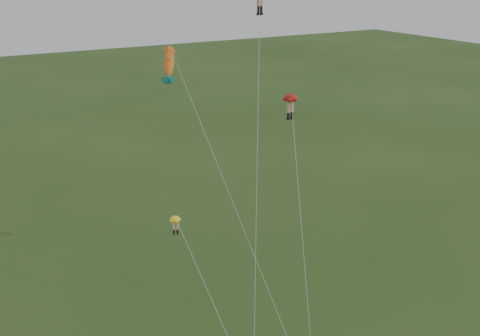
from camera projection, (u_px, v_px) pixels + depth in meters
legs_kite_red_mid at (291, 105)px, 42.40m from camera, size 4.94×10.29×16.06m
legs_kite_yellow at (180, 232)px, 36.15m from camera, size 2.38×7.62×9.68m
fish_kite at (170, 63)px, 39.64m from camera, size 4.54×13.48×20.19m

